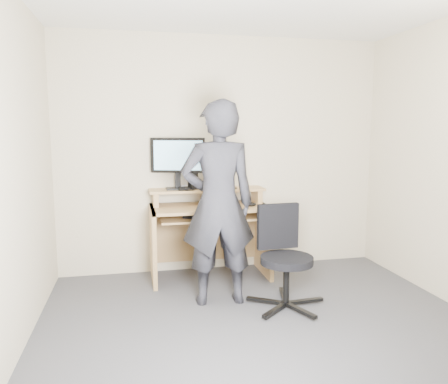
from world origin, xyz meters
name	(u,v)px	position (x,y,z in m)	size (l,w,h in m)	color
ground	(272,340)	(0.00, 0.00, 0.00)	(3.50, 3.50, 0.00)	#494A4E
back_wall	(223,155)	(0.00, 1.75, 1.25)	(3.50, 0.02, 2.50)	beige
desk	(209,224)	(-0.20, 1.53, 0.55)	(1.20, 0.60, 0.91)	tan
monitor	(178,159)	(-0.50, 1.60, 1.23)	(0.54, 0.21, 0.53)	black
external_drive	(193,179)	(-0.35, 1.60, 1.01)	(0.07, 0.13, 0.20)	black
travel_mug	(220,180)	(-0.06, 1.60, 0.99)	(0.07, 0.07, 0.17)	#B0B0B5
smartphone	(232,188)	(0.06, 1.59, 0.92)	(0.07, 0.13, 0.01)	black
charger	(181,189)	(-0.48, 1.50, 0.93)	(0.04, 0.04, 0.04)	black
headphones	(186,188)	(-0.42, 1.64, 0.92)	(0.16, 0.16, 0.02)	silver
keyboard	(207,216)	(-0.24, 1.36, 0.67)	(0.46, 0.18, 0.03)	black
mouse	(252,204)	(0.22, 1.35, 0.77)	(0.10, 0.06, 0.04)	black
office_chair	(284,253)	(0.30, 0.60, 0.47)	(0.66, 0.68, 0.86)	black
person	(218,204)	(-0.25, 0.78, 0.89)	(0.65, 0.43, 1.78)	black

